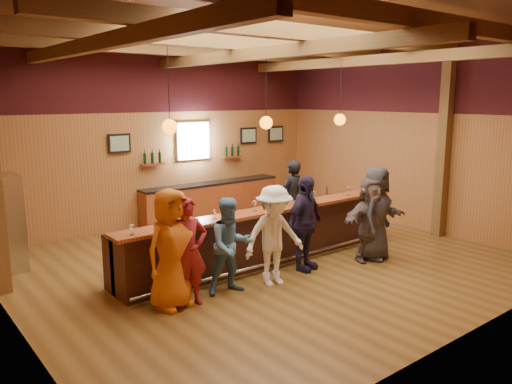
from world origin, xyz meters
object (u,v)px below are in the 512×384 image
stainless_fridge (1,224)px  bartender (292,199)px  customer_redvest (188,252)px  customer_white (274,236)px  customer_navy (305,224)px  ice_bucket (283,199)px  customer_orange (172,249)px  customer_dark (376,213)px  customer_brown (370,219)px  back_bar_cabinet (212,200)px  customer_denim (231,246)px  bottle_a (301,196)px  bar_counter (261,235)px

stainless_fridge → bartender: bearing=-15.7°
customer_redvest → customer_white: 1.59m
customer_navy → ice_bucket: 0.81m
customer_orange → bartender: (4.02, 1.74, -0.04)m
customer_navy → customer_redvest: bearing=167.6°
customer_dark → bartender: (-0.27, 2.16, -0.03)m
stainless_fridge → customer_brown: (5.79, -3.75, -0.07)m
bartender → back_bar_cabinet: bearing=-91.3°
customer_denim → bartender: 3.49m
customer_white → ice_bucket: bearing=51.4°
customer_orange → bartender: bearing=12.9°
customer_redvest → customer_white: size_ratio=0.99×
stainless_fridge → ice_bucket: bearing=-30.4°
bottle_a → stainless_fridge: bearing=151.5°
customer_white → customer_dark: customer_dark is taller
customer_denim → ice_bucket: customer_denim is taller
stainless_fridge → customer_white: size_ratio=1.04×
customer_white → stainless_fridge: bearing=143.1°
customer_brown → bar_counter: bearing=147.8°
customer_white → customer_brown: bearing=4.7°
back_bar_cabinet → customer_redvest: customer_redvest is taller
customer_white → back_bar_cabinet: bearing=77.8°
customer_dark → stainless_fridge: bearing=128.1°
customer_denim → customer_navy: (1.70, 0.04, 0.09)m
customer_dark → customer_brown: bearing=159.6°
ice_bucket → bottle_a: size_ratio=0.68×
customer_dark → ice_bucket: bearing=122.7°
customer_orange → customer_white: 1.83m
back_bar_cabinet → stainless_fridge: bearing=-168.1°
bartender → bottle_a: 1.36m
customer_orange → bottle_a: customer_orange is taller
customer_denim → bottle_a: (2.23, 0.73, 0.44)m
customer_dark → bartender: bearing=77.4°
customer_redvest → bar_counter: bearing=30.9°
customer_dark → customer_denim: bearing=154.3°
customer_redvest → ice_bucket: customer_redvest is taller
stainless_fridge → customer_denim: bearing=-51.6°
customer_dark → bottle_a: size_ratio=5.70×
bar_counter → customer_dark: (1.83, -1.31, 0.40)m
stainless_fridge → customer_dark: customer_dark is taller
back_bar_cabinet → ice_bucket: bearing=-101.9°
bartender → ice_bucket: size_ratio=8.04×
bar_counter → ice_bucket: 0.82m
back_bar_cabinet → customer_navy: 4.60m
bartender → ice_bucket: (-1.18, -1.05, 0.33)m
back_bar_cabinet → ice_bucket: 3.92m
back_bar_cabinet → bartender: 2.77m
stainless_fridge → customer_orange: (1.66, -3.34, 0.03)m
back_bar_cabinet → customer_navy: (-0.90, -4.49, 0.41)m
bar_counter → customer_orange: bearing=-160.2°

